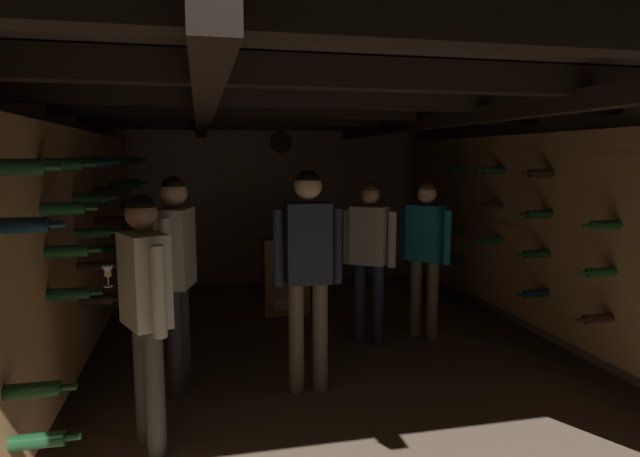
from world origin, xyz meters
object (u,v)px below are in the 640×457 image
Objects in this scene: wine_crate_stack at (285,275)px; person_guest_mid_left at (176,263)px; display_bottle at (288,226)px; person_guest_near_left at (145,299)px; person_guest_rear_center at (369,248)px; person_guest_far_right at (425,245)px; person_host_center at (308,259)px.

wine_crate_stack is 2.30m from person_guest_mid_left.
wine_crate_stack is at bearing 59.14° from person_guest_mid_left.
person_guest_near_left is at bearing -115.95° from display_bottle.
person_guest_rear_center is at bearing -61.30° from wine_crate_stack.
wine_crate_stack is 1.76m from person_guest_far_right.
person_guest_near_left is 2.48m from person_guest_rear_center.
person_host_center is 1.01m from person_guest_mid_left.
person_guest_rear_center is at bearing 38.57° from person_guest_near_left.
wine_crate_stack is at bearing 85.82° from person_host_center.
person_guest_near_left is 1.01× the size of person_guest_far_right.
person_guest_far_right is (0.61, 0.04, -0.00)m from person_guest_rear_center.
display_bottle is 3.06m from person_guest_near_left.
person_host_center is at bearing -94.18° from wine_crate_stack.
display_bottle is at bearing 37.96° from wine_crate_stack.
person_host_center is (-0.15, -2.11, 0.61)m from wine_crate_stack.
person_host_center is 1.09× the size of person_guest_rear_center.
display_bottle is at bearing 64.05° from person_guest_near_left.
display_bottle is at bearing 135.89° from person_guest_far_right.
person_guest_near_left is 1.01× the size of person_guest_rear_center.
person_guest_near_left reaches higher than wine_crate_stack.
person_guest_mid_left is at bearing -121.36° from display_bottle.
person_guest_far_right is (1.40, 0.98, -0.11)m from person_host_center.
person_host_center is at bearing -11.40° from person_guest_mid_left.
wine_crate_stack is 2.57× the size of display_bottle.
person_guest_near_left reaches higher than display_bottle.
person_guest_near_left is (-1.34, -2.75, -0.07)m from display_bottle.
person_guest_mid_left is at bearing 79.23° from person_guest_near_left.
display_bottle reaches higher than wine_crate_stack.
display_bottle is 0.22× the size of person_guest_far_right.
person_guest_mid_left reaches higher than wine_crate_stack.
person_guest_far_right is (2.39, 0.78, -0.08)m from person_guest_mid_left.
display_bottle is 0.20× the size of person_host_center.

